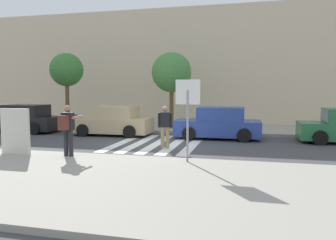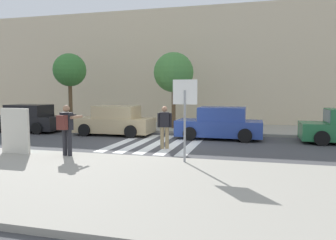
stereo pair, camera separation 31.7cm
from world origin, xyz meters
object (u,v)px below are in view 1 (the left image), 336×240
object	(u,v)px
stop_sign	(188,102)
parked_car_tan	(113,121)
parked_car_blue	(219,124)
parked_car_black	(25,119)
street_tree_center	(172,73)
photographer_with_backpack	(67,126)
advertising_board	(15,131)
street_tree_west	(67,70)
pedestrian_crossing	(165,125)

from	to	relation	value
stop_sign	parked_car_tan	size ratio (longest dim) A/B	0.62
parked_car_tan	parked_car_blue	bearing A→B (deg)	0.00
parked_car_black	street_tree_center	distance (m)	8.77
photographer_with_backpack	parked_car_black	world-z (taller)	photographer_with_backpack
stop_sign	street_tree_center	distance (m)	9.24
parked_car_tan	street_tree_center	bearing A→B (deg)	47.02
parked_car_tan	advertising_board	bearing A→B (deg)	-98.87
stop_sign	street_tree_west	size ratio (longest dim) A/B	0.57
street_tree_west	street_tree_center	distance (m)	6.54
parked_car_black	street_tree_west	distance (m)	3.89
street_tree_west	street_tree_center	world-z (taller)	street_tree_west
pedestrian_crossing	parked_car_black	xyz separation A→B (m)	(-9.01, 3.24, -0.25)
parked_car_tan	advertising_board	distance (m)	6.34
street_tree_west	street_tree_center	size ratio (longest dim) A/B	1.02
stop_sign	pedestrian_crossing	world-z (taller)	stop_sign
pedestrian_crossing	street_tree_center	world-z (taller)	street_tree_center
parked_car_blue	advertising_board	distance (m)	9.02
photographer_with_backpack	parked_car_black	size ratio (longest dim) A/B	0.42
photographer_with_backpack	parked_car_blue	size ratio (longest dim) A/B	0.42
photographer_with_backpack	parked_car_blue	xyz separation A→B (m)	(4.53, 6.17, -0.44)
photographer_with_backpack	parked_car_tan	distance (m)	6.27
stop_sign	street_tree_center	size ratio (longest dim) A/B	0.58
photographer_with_backpack	parked_car_blue	bearing A→B (deg)	53.75
advertising_board	street_tree_west	bearing A→B (deg)	109.48
parked_car_blue	pedestrian_crossing	bearing A→B (deg)	-120.21
parked_car_tan	advertising_board	world-z (taller)	advertising_board
stop_sign	street_tree_west	xyz separation A→B (m)	(-9.06, 8.32, 1.58)
parked_car_black	street_tree_center	size ratio (longest dim) A/B	0.93
parked_car_black	street_tree_center	bearing A→B (deg)	18.95
parked_car_tan	photographer_with_backpack	bearing A→B (deg)	-80.87
parked_car_black	parked_car_tan	world-z (taller)	same
stop_sign	parked_car_blue	xyz separation A→B (m)	(0.45, 6.06, -1.27)
parked_car_tan	parked_car_blue	distance (m)	5.52
pedestrian_crossing	street_tree_center	xyz separation A→B (m)	(-1.10, 5.95, 2.41)
pedestrian_crossing	parked_car_blue	bearing A→B (deg)	59.79
photographer_with_backpack	parked_car_black	bearing A→B (deg)	135.89
parked_car_black	parked_car_tan	size ratio (longest dim) A/B	1.00
stop_sign	parked_car_blue	world-z (taller)	stop_sign
stop_sign	parked_car_tan	distance (m)	8.00
photographer_with_backpack	advertising_board	world-z (taller)	photographer_with_backpack
parked_car_black	street_tree_west	size ratio (longest dim) A/B	0.91
parked_car_black	parked_car_blue	size ratio (longest dim) A/B	1.00
pedestrian_crossing	parked_car_tan	size ratio (longest dim) A/B	0.42
photographer_with_backpack	parked_car_tan	xyz separation A→B (m)	(-0.99, 6.17, -0.44)
parked_car_tan	street_tree_west	xyz separation A→B (m)	(-3.99, 2.26, 2.85)
parked_car_black	pedestrian_crossing	bearing A→B (deg)	-19.76
parked_car_black	parked_car_blue	world-z (taller)	same
stop_sign	parked_car_tan	world-z (taller)	stop_sign
parked_car_black	advertising_board	size ratio (longest dim) A/B	2.56
street_tree_west	advertising_board	size ratio (longest dim) A/B	2.81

